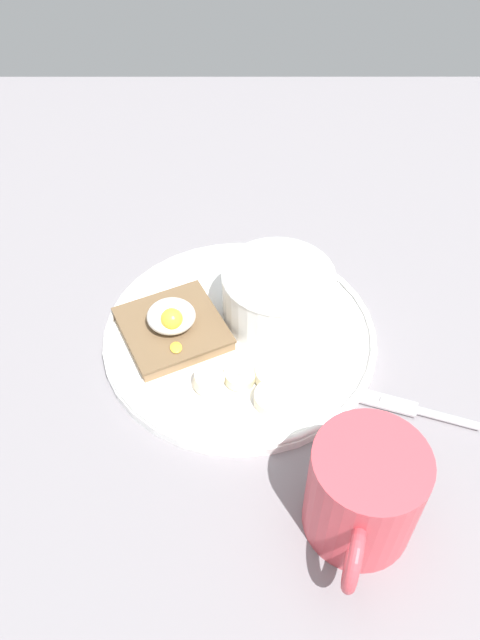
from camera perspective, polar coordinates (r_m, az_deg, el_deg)
The scene contains 11 objects.
ground_plane at distance 66.11cm, azimuth -0.00°, elevation -2.38°, with size 120.00×120.00×2.00cm, color gray.
plate at distance 64.76cm, azimuth -0.00°, elevation -1.34°, with size 28.25×28.25×1.60cm.
oatmeal_bowl at distance 64.45cm, azimuth 3.47°, elevation 2.43°, with size 11.61×11.61×5.98cm.
toast_slice at distance 64.31cm, azimuth -6.17°, elevation -0.83°, with size 13.22×13.22×1.41cm.
poached_egg at distance 62.78cm, azimuth -6.28°, elevation 0.21°, with size 4.94×6.41×3.08cm.
banana_slice_front at distance 60.32cm, azimuth 3.05°, elevation -5.10°, with size 5.05×5.05×1.42cm.
banana_slice_left at distance 60.23cm, azimuth 0.19°, elevation -5.19°, with size 4.36×4.36×1.26cm.
banana_slice_back at distance 59.68cm, azimuth -2.87°, elevation -5.53°, with size 3.88×3.73×1.93cm.
banana_slice_right at distance 58.56cm, azimuth 2.99°, elevation -7.16°, with size 4.62×4.67×1.58cm.
coffee_mug at distance 50.68cm, azimuth 11.26°, elevation -15.25°, with size 8.91×12.35×9.59cm.
knife at distance 61.58cm, azimuth 15.39°, elevation -7.83°, with size 12.45×5.21×0.80cm.
Camera 1 is at (0.02, 43.29, 50.97)cm, focal length 35.00 mm.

